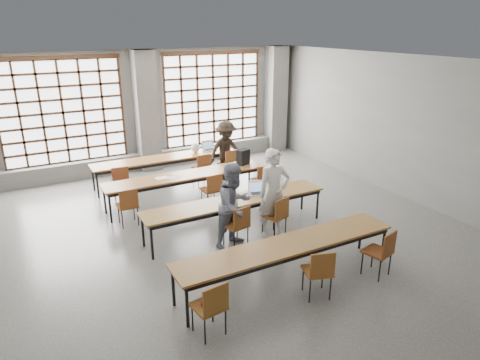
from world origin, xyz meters
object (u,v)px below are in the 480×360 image
(laptop_back, at_px, (209,148))
(backpack, at_px, (243,157))
(desk_row_c, at_px, (236,202))
(student_female, at_px, (234,205))
(chair_near_right, at_px, (382,249))
(mouse, at_px, (275,191))
(plastic_bag, at_px, (195,147))
(chair_mid_left, at_px, (128,203))
(chair_mid_right, at_px, (263,178))
(chair_back_right, at_px, (229,161))
(desk_row_d, at_px, (288,247))
(chair_mid_centre, at_px, (212,187))
(chair_front_left, at_px, (238,222))
(desk_row_b, at_px, (186,177))
(red_pouch, at_px, (208,303))
(laptop_front, at_px, (257,190))
(chair_near_mid, at_px, (319,269))
(chair_front_right, at_px, (277,213))
(student_back, at_px, (226,150))
(chair_back_left, at_px, (120,179))
(chair_back_mid, at_px, (202,166))
(green_box, at_px, (232,197))
(chair_near_left, at_px, (211,304))
(desk_row_a, at_px, (166,159))
(student_male, at_px, (274,193))
(phone, at_px, (246,199))

(laptop_back, height_order, backpack, backpack)
(desk_row_c, distance_m, student_female, 0.61)
(chair_near_right, distance_m, mouse, 2.75)
(plastic_bag, bearing_deg, chair_mid_left, -137.86)
(mouse, bearing_deg, chair_mid_right, 69.35)
(desk_row_c, distance_m, chair_mid_left, 2.35)
(chair_back_right, bearing_deg, backpack, -93.38)
(desk_row_c, distance_m, desk_row_d, 2.10)
(chair_mid_left, bearing_deg, chair_mid_centre, 0.00)
(chair_front_left, distance_m, student_female, 0.34)
(desk_row_b, bearing_deg, red_pouch, -108.07)
(laptop_front, xyz_separation_m, plastic_bag, (0.05, 3.53, 0.08))
(mouse, bearing_deg, chair_back_right, 82.77)
(chair_mid_left, bearing_deg, chair_front_left, -50.11)
(chair_mid_centre, xyz_separation_m, chair_mid_right, (1.39, 0.00, 0.00))
(student_female, bearing_deg, chair_near_mid, -99.72)
(chair_front_right, height_order, student_back, student_back)
(chair_near_right, bearing_deg, chair_back_left, 118.50)
(chair_front_left, bearing_deg, student_female, 96.42)
(desk_row_c, xyz_separation_m, mouse, (0.95, -0.02, 0.08))
(chair_back_mid, height_order, green_box, chair_back_mid)
(chair_back_right, distance_m, chair_near_right, 5.68)
(chair_mid_right, height_order, laptop_front, laptop_front)
(desk_row_c, distance_m, chair_near_mid, 2.73)
(chair_back_left, height_order, chair_back_right, same)
(laptop_back, bearing_deg, chair_back_right, -69.91)
(chair_back_mid, height_order, red_pouch, chair_back_mid)
(desk_row_b, bearing_deg, chair_near_mid, -85.48)
(chair_back_mid, bearing_deg, chair_near_left, -112.36)
(chair_mid_right, distance_m, student_female, 2.57)
(desk_row_a, distance_m, student_back, 1.68)
(plastic_bag, bearing_deg, backpack, -67.85)
(chair_back_mid, relative_size, red_pouch, 4.40)
(chair_near_left, distance_m, green_box, 3.33)
(desk_row_c, relative_size, desk_row_d, 1.00)
(chair_mid_right, bearing_deg, student_female, -133.79)
(chair_back_mid, relative_size, chair_back_right, 1.00)
(chair_back_left, height_order, backpack, backpack)
(chair_front_left, relative_size, chair_near_mid, 1.00)
(chair_near_left, bearing_deg, student_male, 42.58)
(mouse, bearing_deg, laptop_front, 161.60)
(chair_mid_centre, bearing_deg, red_pouch, -115.58)
(phone, bearing_deg, red_pouch, -128.32)
(chair_back_left, bearing_deg, chair_near_right, -61.50)
(chair_mid_left, height_order, student_back, student_back)
(chair_back_mid, xyz_separation_m, chair_near_right, (0.87, -5.68, 0.00))
(desk_row_d, xyz_separation_m, chair_back_left, (-1.56, 5.06, -0.13))
(chair_back_right, bearing_deg, chair_near_mid, -102.74)
(laptop_front, distance_m, backpack, 2.04)
(mouse, bearing_deg, desk_row_c, 178.79)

